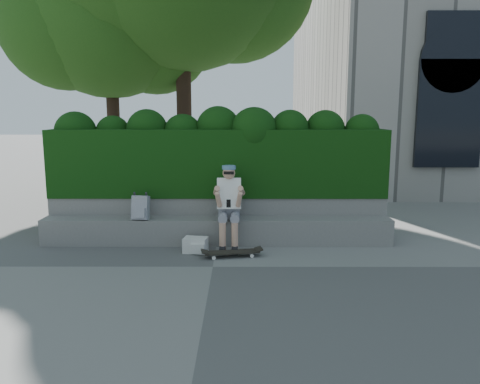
{
  "coord_description": "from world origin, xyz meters",
  "views": [
    {
      "loc": [
        0.41,
        -6.61,
        2.26
      ],
      "look_at": [
        0.4,
        1.0,
        0.95
      ],
      "focal_mm": 35.0,
      "sensor_mm": 36.0,
      "label": 1
    }
  ],
  "objects_px": {
    "backpack_plaid": "(140,208)",
    "skateboard": "(232,252)",
    "backpack_ground": "(196,245)",
    "person": "(229,203)"
  },
  "relations": [
    {
      "from": "backpack_ground",
      "to": "skateboard",
      "type": "bearing_deg",
      "value": -13.32
    },
    {
      "from": "skateboard",
      "to": "backpack_plaid",
      "type": "bearing_deg",
      "value": 146.66
    },
    {
      "from": "backpack_plaid",
      "to": "skateboard",
      "type": "bearing_deg",
      "value": -15.13
    },
    {
      "from": "person",
      "to": "backpack_plaid",
      "type": "height_order",
      "value": "person"
    },
    {
      "from": "person",
      "to": "backpack_plaid",
      "type": "xyz_separation_m",
      "value": [
        -1.51,
        0.08,
        -0.1
      ]
    },
    {
      "from": "skateboard",
      "to": "backpack_plaid",
      "type": "relative_size",
      "value": 2.17
    },
    {
      "from": "skateboard",
      "to": "backpack_ground",
      "type": "distance_m",
      "value": 0.65
    },
    {
      "from": "backpack_plaid",
      "to": "backpack_ground",
      "type": "bearing_deg",
      "value": -15.36
    },
    {
      "from": "person",
      "to": "skateboard",
      "type": "height_order",
      "value": "person"
    },
    {
      "from": "skateboard",
      "to": "backpack_ground",
      "type": "height_order",
      "value": "backpack_ground"
    }
  ]
}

